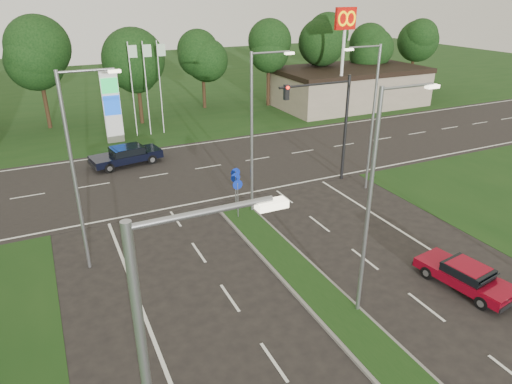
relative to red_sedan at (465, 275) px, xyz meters
name	(u,v)px	position (x,y,z in m)	size (l,w,h in m)	color
verge_far	(118,91)	(-5.96, 49.65, -0.60)	(160.00, 50.00, 0.02)	#163411
cross_road	(195,169)	(-5.96, 18.65, -0.60)	(160.00, 12.00, 0.02)	black
median_kerb	(373,348)	(-5.96, -1.35, -0.54)	(2.00, 26.00, 0.12)	slate
commercial_building	(349,87)	(16.04, 30.65, 1.40)	(16.00, 9.00, 4.00)	gray
streetlight_median_near	(374,196)	(-4.96, 0.65, 4.48)	(2.53, 0.22, 9.00)	gray
streetlight_median_far	(255,127)	(-4.96, 10.65, 4.48)	(2.53, 0.22, 9.00)	gray
streetlight_left_far	(77,164)	(-14.26, 8.65, 4.48)	(2.53, 0.22, 9.00)	gray
streetlight_right_far	(371,112)	(2.84, 10.65, 4.48)	(2.53, 0.22, 9.00)	gray
traffic_signal	(330,114)	(1.23, 12.65, 4.05)	(5.10, 0.42, 7.00)	black
median_signs	(236,184)	(-5.96, 11.05, 1.11)	(1.16, 1.76, 2.38)	gray
gas_pylon	(114,105)	(-9.75, 27.70, 2.59)	(5.80, 1.26, 8.00)	silver
mcdonalds_sign	(345,34)	(12.04, 26.62, 7.38)	(2.20, 0.47, 10.40)	silver
treeline_far	(139,48)	(-5.86, 34.58, 6.23)	(6.00, 6.00, 9.90)	black
red_sedan	(465,275)	(0.00, 0.00, 0.00)	(2.26, 4.28, 1.12)	maroon
navy_sedan	(126,155)	(-10.18, 21.75, 0.13)	(5.24, 2.80, 1.37)	black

